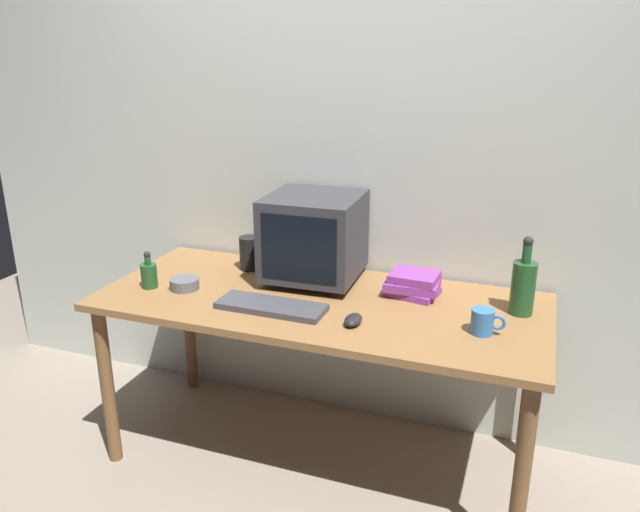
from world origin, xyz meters
The scene contains 12 objects.
ground_plane centered at (0.00, 0.00, 0.00)m, with size 6.00×6.00×0.00m, color gray.
back_wall centered at (0.00, 0.44, 1.25)m, with size 4.00×0.08×2.50m, color beige.
desk centered at (0.00, 0.00, 0.66)m, with size 1.77×0.76×0.74m.
crt_monitor centered at (-0.10, 0.19, 0.93)m, with size 0.39×0.40×0.37m.
keyboard centered at (-0.14, -0.16, 0.75)m, with size 0.42×0.15×0.02m, color #3F3F47.
computer_mouse centered at (0.19, -0.18, 0.76)m, with size 0.06×0.10×0.04m, color black.
bottle_tall centered at (0.76, 0.13, 0.86)m, with size 0.09×0.09×0.30m.
bottle_short centered at (-0.71, -0.13, 0.80)m, with size 0.07×0.07×0.16m.
book_stack centered at (0.34, 0.17, 0.79)m, with size 0.22×0.19×0.09m.
mug centered at (0.64, -0.10, 0.79)m, with size 0.12×0.08×0.09m.
cd_spindle centered at (-0.56, -0.09, 0.76)m, with size 0.12×0.12×0.04m, color #595B66.
metal_canister centered at (-0.41, 0.21, 0.82)m, with size 0.09×0.09×0.15m, color black.
Camera 1 is at (0.78, -2.14, 1.71)m, focal length 34.94 mm.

